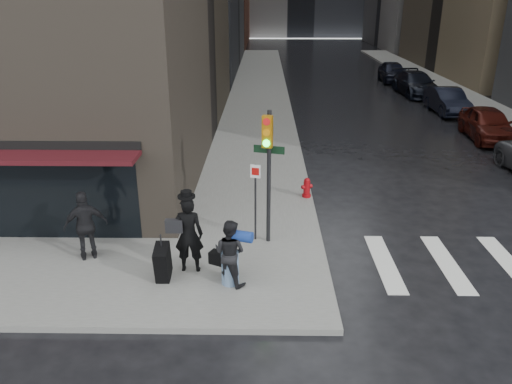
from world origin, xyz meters
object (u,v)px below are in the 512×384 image
at_px(man_greycoat, 86,226).
at_px(parked_car_3, 416,84).
at_px(parked_car_2, 447,101).
at_px(fire_hydrant, 307,188).
at_px(traffic_light, 267,160).
at_px(man_overcoat, 183,239).
at_px(parked_car_1, 488,124).
at_px(parked_car_4, 393,72).
at_px(man_jeans, 230,252).

height_order(man_greycoat, parked_car_3, man_greycoat).
bearing_deg(parked_car_2, fire_hydrant, -124.78).
xyz_separation_m(man_greycoat, traffic_light, (4.53, 0.96, 1.43)).
distance_m(man_overcoat, parked_car_1, 17.79).
bearing_deg(man_greycoat, fire_hydrant, -167.45).
bearing_deg(man_overcoat, parked_car_4, -113.28).
height_order(parked_car_1, parked_car_3, parked_car_3).
xyz_separation_m(man_greycoat, parked_car_1, (15.02, 12.03, -0.30)).
distance_m(man_overcoat, parked_car_3, 26.85).
xyz_separation_m(man_jeans, parked_car_4, (10.85, 29.98, -0.18)).
height_order(man_jeans, parked_car_1, man_jeans).
bearing_deg(man_jeans, man_greycoat, 9.17).
distance_m(fire_hydrant, parked_car_2, 16.22).
xyz_separation_m(man_overcoat, traffic_light, (1.99, 1.61, 1.45)).
xyz_separation_m(traffic_light, parked_car_3, (10.25, 22.29, -1.72)).
relative_size(parked_car_1, parked_car_4, 0.98).
distance_m(man_jeans, parked_car_1, 17.37).
distance_m(traffic_light, parked_car_4, 29.68).
relative_size(man_greycoat, parked_car_4, 0.40).
height_order(man_overcoat, parked_car_1, man_overcoat).
distance_m(man_overcoat, parked_car_4, 31.85).
bearing_deg(parked_car_3, man_greycoat, -125.75).
distance_m(traffic_light, parked_car_3, 24.59).
relative_size(man_overcoat, parked_car_4, 0.47).
distance_m(parked_car_2, parked_car_3, 5.61).
bearing_deg(traffic_light, parked_car_4, 84.60).
relative_size(parked_car_3, parked_car_4, 1.17).
distance_m(man_greycoat, parked_car_1, 19.25).
relative_size(man_jeans, fire_hydrant, 2.42).
distance_m(traffic_light, parked_car_1, 15.35).
distance_m(man_jeans, parked_car_3, 26.79).
relative_size(man_jeans, man_greycoat, 0.88).
height_order(man_greycoat, fire_hydrant, man_greycoat).
xyz_separation_m(man_overcoat, parked_car_4, (11.99, 29.50, -0.27)).
bearing_deg(parked_car_1, man_overcoat, -130.09).
bearing_deg(man_greycoat, traffic_light, 168.65).
height_order(man_jeans, traffic_light, traffic_light).
distance_m(fire_hydrant, parked_car_1, 12.01).
height_order(man_jeans, man_greycoat, man_greycoat).
bearing_deg(parked_car_3, parked_car_1, -92.08).
bearing_deg(traffic_light, man_greycoat, -153.76).
relative_size(man_overcoat, parked_car_1, 0.48).
bearing_deg(fire_hydrant, man_jeans, -112.26).
relative_size(fire_hydrant, parked_car_2, 0.15).
distance_m(man_jeans, traffic_light, 2.73).
relative_size(fire_hydrant, parked_car_3, 0.13).
distance_m(man_overcoat, man_jeans, 1.24).
bearing_deg(traffic_light, fire_hydrant, 81.97).
relative_size(traffic_light, parked_car_1, 0.82).
relative_size(traffic_light, parked_car_2, 0.83).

